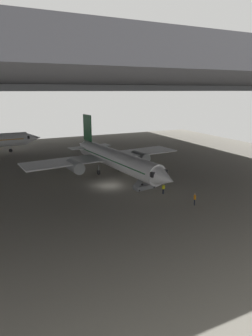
{
  "coord_description": "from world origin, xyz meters",
  "views": [
    {
      "loc": [
        -17.13,
        -43.41,
        15.7
      ],
      "look_at": [
        3.72,
        1.01,
        2.44
      ],
      "focal_mm": 30.88,
      "sensor_mm": 36.0,
      "label": 1
    }
  ],
  "objects": [
    {
      "name": "ground_plane",
      "position": [
        0.0,
        0.0,
        0.0
      ],
      "size": [
        110.0,
        110.0,
        0.0
      ],
      "primitive_type": "plane",
      "color": "gray"
    },
    {
      "name": "hangar_structure",
      "position": [
        -0.1,
        13.75,
        16.9
      ],
      "size": [
        121.0,
        99.0,
        17.54
      ],
      "color": "#4C4F54",
      "rests_on": "ground_plane"
    },
    {
      "name": "airplane_main",
      "position": [
        3.22,
        5.33,
        3.29
      ],
      "size": [
        32.53,
        33.49,
        10.62
      ],
      "color": "white",
      "rests_on": "ground_plane"
    },
    {
      "name": "boarding_stairs",
      "position": [
        4.82,
        -3.87,
        0.72
      ],
      "size": [
        4.16,
        1.92,
        4.48
      ],
      "color": "slate",
      "rests_on": "ground_plane"
    },
    {
      "name": "crew_worker_near_nose",
      "position": [
        7.73,
        -13.16,
        1.02
      ],
      "size": [
        0.35,
        0.51,
        1.76
      ],
      "color": "#232838",
      "rests_on": "ground_plane"
    },
    {
      "name": "crew_worker_by_stairs",
      "position": [
        6.23,
        -7.35,
        0.91
      ],
      "size": [
        0.55,
        0.25,
        1.61
      ],
      "color": "#232838",
      "rests_on": "ground_plane"
    },
    {
      "name": "baggage_tug",
      "position": [
        8.62,
        14.01,
        0.53
      ],
      "size": [
        2.12,
        2.51,
        0.9
      ],
      "color": "yellow",
      "rests_on": "ground_plane"
    }
  ]
}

